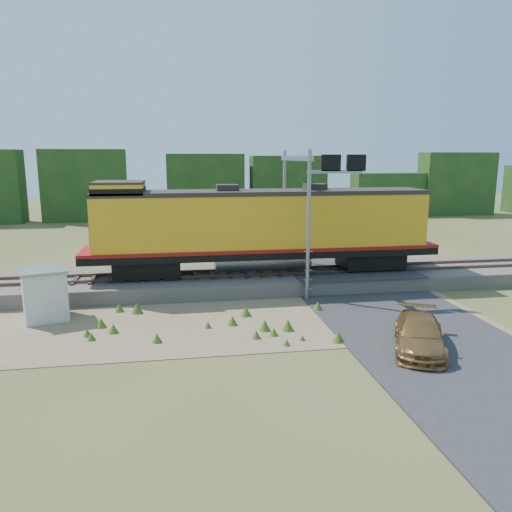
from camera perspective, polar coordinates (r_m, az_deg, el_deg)
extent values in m
plane|color=#475123|center=(22.05, -1.42, -7.74)|extent=(140.00, 140.00, 0.00)
cube|color=slate|center=(27.65, -3.14, -2.92)|extent=(70.00, 5.00, 0.80)
cube|color=brown|center=(26.84, -2.98, -2.31)|extent=(70.00, 0.10, 0.16)
cube|color=brown|center=(28.23, -3.31, -1.62)|extent=(70.00, 0.10, 0.16)
cube|color=#8C7754|center=(22.35, -6.73, -7.51)|extent=(26.00, 8.00, 0.03)
cube|color=#38383A|center=(29.11, 10.69, -1.51)|extent=(7.00, 5.20, 0.06)
cube|color=#38383A|center=(44.35, 3.64, 2.03)|extent=(7.00, 24.00, 0.08)
cube|color=#1B3B15|center=(58.85, -6.57, 7.43)|extent=(36.00, 3.00, 6.50)
cube|color=#1B3B15|center=(72.74, 27.01, 6.82)|extent=(50.00, 3.00, 6.00)
cube|color=black|center=(27.32, -12.30, -1.20)|extent=(3.48, 2.22, 0.87)
cube|color=black|center=(29.42, 12.90, -0.34)|extent=(3.48, 2.22, 0.87)
cube|color=black|center=(27.56, 0.78, 0.46)|extent=(19.31, 2.90, 0.35)
cylinder|color=gray|center=(27.65, 0.78, -0.48)|extent=(5.31, 1.16, 1.16)
cube|color=gold|center=(27.30, 0.79, 3.91)|extent=(17.86, 2.80, 2.99)
cube|color=maroon|center=(27.51, 0.78, 1.05)|extent=(19.31, 2.94, 0.17)
cube|color=#28231E|center=(27.13, 0.80, 7.28)|extent=(17.86, 2.85, 0.23)
cube|color=gold|center=(26.85, -15.37, 7.31)|extent=(2.51, 2.80, 0.68)
cube|color=#28231E|center=(26.83, -15.41, 8.12)|extent=(2.51, 2.85, 0.12)
cube|color=black|center=(26.85, -15.36, 7.21)|extent=(2.56, 2.85, 0.34)
cube|color=maroon|center=(27.26, -18.16, 2.61)|extent=(0.10, 1.93, 1.16)
cube|color=#28231E|center=(26.85, -3.30, 7.70)|extent=(1.16, 0.97, 0.43)
cube|color=#28231E|center=(27.77, 6.75, 7.76)|extent=(1.16, 0.97, 0.43)
cube|color=silver|center=(24.23, -22.99, -4.16)|extent=(2.24, 2.24, 2.22)
cube|color=gray|center=(23.97, -23.21, -1.50)|extent=(2.47, 2.47, 0.11)
cylinder|color=gray|center=(24.97, 6.00, 3.36)|extent=(0.19, 0.19, 7.53)
cylinder|color=gray|center=(30.36, 3.22, 4.82)|extent=(0.19, 0.19, 7.53)
cube|color=gray|center=(27.44, 4.58, 11.09)|extent=(0.27, 6.20, 0.27)
cube|color=gray|center=(25.11, 9.01, 9.49)|extent=(2.80, 0.16, 0.16)
cube|color=black|center=(25.03, 8.56, 10.49)|extent=(0.97, 0.16, 0.81)
cube|color=black|center=(25.46, 11.38, 10.41)|extent=(0.97, 0.16, 0.81)
imported|color=olive|center=(19.93, 18.16, -8.52)|extent=(3.38, 4.69, 1.26)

